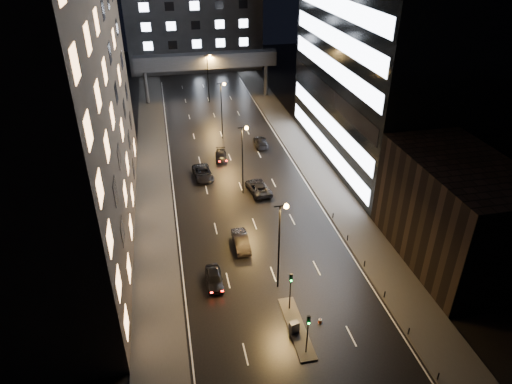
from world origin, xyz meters
TOP-DOWN VIEW (x-y plane):
  - ground at (0.00, 40.00)m, footprint 160.00×160.00m
  - sidewalk_left at (-12.50, 35.00)m, footprint 5.00×110.00m
  - sidewalk_right at (12.50, 35.00)m, footprint 5.00×110.00m
  - building_left at (-22.50, 24.00)m, footprint 15.00×48.00m
  - building_right_low at (20.00, 9.00)m, footprint 10.00×18.00m
  - building_right_glass at (25.00, 36.00)m, footprint 20.00×36.00m
  - building_far at (0.00, 98.00)m, footprint 34.00×14.00m
  - skybridge at (0.00, 70.00)m, footprint 30.00×3.00m
  - median_island at (0.30, 2.00)m, footprint 1.60×8.00m
  - traffic_signal_near at (0.30, 4.49)m, footprint 0.28×0.34m
  - traffic_signal_far at (0.30, -1.01)m, footprint 0.28×0.34m
  - bollard_row at (10.20, 6.50)m, footprint 0.12×25.12m
  - streetlight_near at (0.16, 8.00)m, footprint 1.45×0.50m
  - streetlight_mid_a at (0.16, 28.00)m, footprint 1.45×0.50m
  - streetlight_mid_b at (0.16, 48.00)m, footprint 1.45×0.50m
  - streetlight_far at (0.16, 68.00)m, footprint 1.45×0.50m
  - car_away_a at (-6.48, 9.79)m, footprint 1.75×4.32m
  - car_away_b at (-2.55, 15.61)m, footprint 1.67×4.79m
  - car_away_c at (-5.07, 33.83)m, footprint 3.08×5.84m
  - car_away_d at (-1.50, 39.46)m, footprint 2.26×4.62m
  - car_toward_a at (2.17, 27.78)m, footprint 3.35×5.98m
  - car_toward_b at (6.03, 43.44)m, footprint 2.36×5.19m
  - utility_cabinet at (-0.10, 1.50)m, footprint 0.96×0.73m
  - cone_a at (2.71, 2.24)m, footprint 0.44×0.44m

SIDE VIEW (x-z plane):
  - ground at x=0.00m, z-range 0.00..0.00m
  - sidewalk_left at x=-12.50m, z-range 0.00..0.15m
  - sidewalk_right at x=12.50m, z-range 0.00..0.15m
  - median_island at x=0.30m, z-range 0.00..0.15m
  - cone_a at x=2.71m, z-range 0.00..0.56m
  - bollard_row at x=10.20m, z-range 0.00..0.90m
  - car_away_d at x=-1.50m, z-range 0.00..1.29m
  - car_away_a at x=-6.48m, z-range 0.00..1.47m
  - utility_cabinet at x=-0.10m, z-range 0.15..1.32m
  - car_toward_b at x=6.03m, z-range 0.00..1.47m
  - car_away_c at x=-5.07m, z-range 0.00..1.57m
  - car_away_b at x=-2.55m, z-range 0.00..1.58m
  - car_toward_a at x=2.17m, z-range 0.00..1.58m
  - traffic_signal_near at x=0.30m, z-range 0.89..5.29m
  - traffic_signal_far at x=0.30m, z-range 0.89..5.29m
  - building_right_low at x=20.00m, z-range 0.00..12.00m
  - streetlight_near at x=0.16m, z-range 1.42..11.57m
  - streetlight_mid_a at x=0.16m, z-range 1.42..11.57m
  - streetlight_mid_b at x=0.16m, z-range 1.42..11.57m
  - streetlight_far at x=0.16m, z-range 1.42..11.57m
  - skybridge at x=0.00m, z-range 3.34..13.34m
  - building_far at x=0.00m, z-range 0.00..25.00m
  - building_left at x=-22.50m, z-range 0.00..40.00m
  - building_right_glass at x=25.00m, z-range 0.00..45.00m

